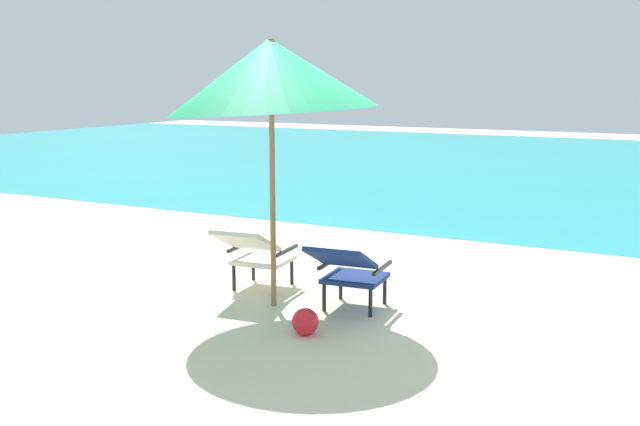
{
  "coord_description": "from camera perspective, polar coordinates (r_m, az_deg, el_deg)",
  "views": [
    {
      "loc": [
        3.41,
        -6.22,
        2.08
      ],
      "look_at": [
        0.0,
        0.27,
        0.75
      ],
      "focal_mm": 41.97,
      "sensor_mm": 36.0,
      "label": 1
    }
  ],
  "objects": [
    {
      "name": "lounge_chair_right",
      "position": [
        6.66,
        2.2,
        -4.3
      ],
      "size": [
        0.61,
        0.92,
        0.68
      ],
      "color": "navy",
      "rests_on": "ground_plane"
    },
    {
      "name": "lounge_chair_left",
      "position": [
        7.34,
        -4.98,
        -2.96
      ],
      "size": [
        0.62,
        0.92,
        0.68
      ],
      "color": "silver",
      "rests_on": "ground_plane"
    },
    {
      "name": "ground_plane",
      "position": [
        10.98,
        9.08,
        -0.78
      ],
      "size": [
        40.0,
        40.0,
        0.0
      ],
      "primitive_type": "plane",
      "color": "beige"
    },
    {
      "name": "beach_umbrella_center",
      "position": [
        6.67,
        -3.74,
        10.45
      ],
      "size": [
        2.34,
        2.31,
        2.47
      ],
      "color": "olive",
      "rests_on": "ground_plane"
    },
    {
      "name": "ocean_band",
      "position": [
        18.71,
        17.04,
        3.45
      ],
      "size": [
        40.0,
        18.0,
        0.01
      ],
      "primitive_type": "cube",
      "color": "#28B2B7",
      "rests_on": "ground_plane"
    },
    {
      "name": "beach_ball",
      "position": [
        6.18,
        -1.13,
        -8.29
      ],
      "size": [
        0.22,
        0.22,
        0.22
      ],
      "primitive_type": "sphere",
      "color": "red",
      "rests_on": "ground_plane"
    }
  ]
}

